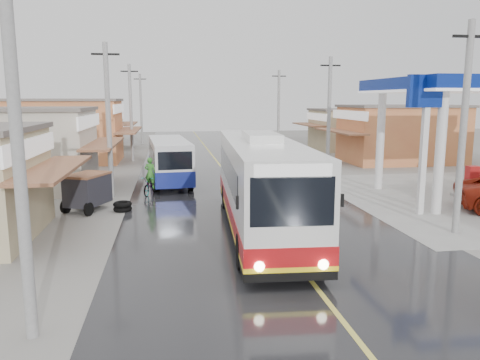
{
  "coord_description": "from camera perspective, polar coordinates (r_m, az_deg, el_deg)",
  "views": [
    {
      "loc": [
        -3.93,
        -16.12,
        5.15
      ],
      "look_at": [
        -1.07,
        2.68,
        1.86
      ],
      "focal_mm": 35.0,
      "sensor_mm": 36.0,
      "label": 1
    }
  ],
  "objects": [
    {
      "name": "coach_bus",
      "position": [
        18.37,
        2.53,
        -0.5
      ],
      "size": [
        3.47,
        12.52,
        3.87
      ],
      "rotation": [
        0.0,
        0.0,
        -0.06
      ],
      "color": "silver",
      "rests_on": "road"
    },
    {
      "name": "shopfronts_left",
      "position": [
        35.68,
        -23.28,
        0.72
      ],
      "size": [
        11.0,
        44.0,
        5.2
      ],
      "primitive_type": null,
      "color": "tan",
      "rests_on": "ground"
    },
    {
      "name": "shopfronts_right",
      "position": [
        34.29,
        24.98,
        0.26
      ],
      "size": [
        11.0,
        44.0,
        4.8
      ],
      "primitive_type": null,
      "color": "#BCB4A4",
      "rests_on": "ground"
    },
    {
      "name": "utility_poles_left",
      "position": [
        32.68,
        -13.94,
        0.46
      ],
      "size": [
        1.6,
        50.0,
        8.0
      ],
      "primitive_type": null,
      "color": "gray",
      "rests_on": "ground"
    },
    {
      "name": "tyre_stack",
      "position": [
        22.49,
        -14.12,
        -3.14
      ],
      "size": [
        0.87,
        0.87,
        0.44
      ],
      "color": "black",
      "rests_on": "ground"
    },
    {
      "name": "ground",
      "position": [
        17.37,
        4.85,
        -7.47
      ],
      "size": [
        120.0,
        120.0,
        0.0
      ],
      "primitive_type": "plane",
      "color": "slate",
      "rests_on": "ground"
    },
    {
      "name": "utility_poles_right",
      "position": [
        33.38,
        10.57,
        0.78
      ],
      "size": [
        1.6,
        36.0,
        8.0
      ],
      "primitive_type": null,
      "color": "gray",
      "rests_on": "ground"
    },
    {
      "name": "cyclist",
      "position": [
        25.9,
        -10.84,
        -0.29
      ],
      "size": [
        1.23,
        2.04,
        2.08
      ],
      "rotation": [
        0.0,
        0.0,
        -0.31
      ],
      "color": "black",
      "rests_on": "ground"
    },
    {
      "name": "tricycle_near",
      "position": [
        22.91,
        -18.12,
        -1.12
      ],
      "size": [
        2.23,
        2.68,
        1.75
      ],
      "rotation": [
        0.0,
        0.0,
        -0.42
      ],
      "color": "#26262D",
      "rests_on": "ground"
    },
    {
      "name": "road",
      "position": [
        31.79,
        -1.44,
        0.51
      ],
      "size": [
        12.0,
        90.0,
        0.02
      ],
      "primitive_type": "cube",
      "color": "black",
      "rests_on": "ground"
    },
    {
      "name": "second_bus",
      "position": [
        29.34,
        -8.61,
        2.46
      ],
      "size": [
        2.81,
        8.22,
        2.68
      ],
      "rotation": [
        0.0,
        0.0,
        0.08
      ],
      "color": "silver",
      "rests_on": "road"
    },
    {
      "name": "centre_line",
      "position": [
        31.78,
        -1.44,
        0.53
      ],
      "size": [
        0.15,
        90.0,
        0.01
      ],
      "primitive_type": "cube",
      "color": "#D8CC4C",
      "rests_on": "road"
    }
  ]
}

